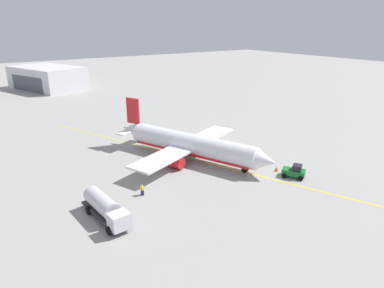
% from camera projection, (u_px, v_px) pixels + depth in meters
% --- Properties ---
extents(ground_plane, '(400.00, 400.00, 0.00)m').
position_uv_depth(ground_plane, '(192.00, 159.00, 64.32)').
color(ground_plane, '#9E9B96').
extents(airplane, '(32.67, 27.54, 9.85)m').
position_uv_depth(airplane, '(190.00, 145.00, 63.65)').
color(airplane, white).
rests_on(airplane, ground).
extents(fuel_tanker, '(10.01, 3.40, 3.15)m').
position_uv_depth(fuel_tanker, '(105.00, 208.00, 44.05)').
color(fuel_tanker, '#2D2D33').
rests_on(fuel_tanker, ground).
extents(pushback_tug, '(4.12, 3.73, 2.20)m').
position_uv_depth(pushback_tug, '(294.00, 171.00, 56.57)').
color(pushback_tug, '#196B28').
rests_on(pushback_tug, ground).
extents(refueling_worker, '(0.54, 0.39, 1.71)m').
position_uv_depth(refueling_worker, '(142.00, 190.00, 50.66)').
color(refueling_worker, navy).
rests_on(refueling_worker, ground).
extents(safety_cone_nose, '(0.67, 0.67, 0.74)m').
position_uv_depth(safety_cone_nose, '(276.00, 169.00, 59.07)').
color(safety_cone_nose, '#F2590F').
rests_on(safety_cone_nose, ground).
extents(distant_hangar, '(32.24, 25.44, 8.30)m').
position_uv_depth(distant_hangar, '(48.00, 78.00, 132.15)').
color(distant_hangar, silver).
rests_on(distant_hangar, ground).
extents(taxi_line_marking, '(71.84, 28.84, 0.01)m').
position_uv_depth(taxi_line_marking, '(192.00, 159.00, 64.32)').
color(taxi_line_marking, yellow).
rests_on(taxi_line_marking, ground).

